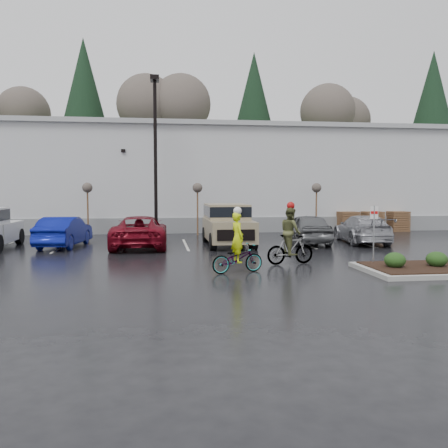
{
  "coord_description": "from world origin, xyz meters",
  "views": [
    {
      "loc": [
        -3.77,
        -15.78,
        2.74
      ],
      "look_at": [
        -1.05,
        4.29,
        1.3
      ],
      "focal_mm": 38.0,
      "sensor_mm": 36.0,
      "label": 1
    }
  ],
  "objects": [
    {
      "name": "shrub_a",
      "position": [
        4.0,
        -1.0,
        0.41
      ],
      "size": [
        0.7,
        0.7,
        0.52
      ],
      "primitive_type": "ellipsoid",
      "color": "#133613",
      "rests_on": "curb_island"
    },
    {
      "name": "car_far_silver",
      "position": [
        6.68,
        7.63,
        0.73
      ],
      "size": [
        2.64,
        5.22,
        1.45
      ],
      "primitive_type": "imported",
      "rotation": [
        0.0,
        0.0,
        3.02
      ],
      "color": "#A6A7AE",
      "rests_on": "ground"
    },
    {
      "name": "shrub_b",
      "position": [
        5.5,
        -1.0,
        0.41
      ],
      "size": [
        0.7,
        0.7,
        0.52
      ],
      "primitive_type": "ellipsoid",
      "color": "#133613",
      "rests_on": "curb_island"
    },
    {
      "name": "wooded_ridge",
      "position": [
        0.0,
        45.0,
        3.0
      ],
      "size": [
        80.0,
        25.0,
        6.0
      ],
      "primitive_type": "cube",
      "color": "#273B18",
      "rests_on": "ground"
    },
    {
      "name": "car_blue",
      "position": [
        -8.39,
        7.94,
        0.74
      ],
      "size": [
        2.11,
        4.63,
        1.47
      ],
      "primitive_type": "imported",
      "rotation": [
        0.0,
        0.0,
        3.02
      ],
      "color": "navy",
      "rests_on": "ground"
    },
    {
      "name": "pallet_stack_b",
      "position": [
        10.2,
        14.0,
        0.68
      ],
      "size": [
        1.2,
        1.2,
        1.35
      ],
      "primitive_type": "cube",
      "color": "#4C321E",
      "rests_on": "ground"
    },
    {
      "name": "fire_lane_sign",
      "position": [
        3.8,
        0.2,
        1.41
      ],
      "size": [
        0.3,
        0.05,
        2.2
      ],
      "color": "gray",
      "rests_on": "ground"
    },
    {
      "name": "car_red",
      "position": [
        -4.74,
        7.27,
        0.76
      ],
      "size": [
        2.63,
        5.51,
        1.52
      ],
      "primitive_type": "imported",
      "rotation": [
        0.0,
        0.0,
        3.12
      ],
      "color": "maroon",
      "rests_on": "ground"
    },
    {
      "name": "sapling_east",
      "position": [
        6.0,
        13.0,
        2.73
      ],
      "size": [
        0.6,
        0.6,
        3.2
      ],
      "color": "#4C321E",
      "rests_on": "ground"
    },
    {
      "name": "lamppost",
      "position": [
        -4.0,
        12.0,
        5.69
      ],
      "size": [
        0.5,
        1.0,
        9.22
      ],
      "color": "black",
      "rests_on": "ground"
    },
    {
      "name": "cyclist_hivis",
      "position": [
        -1.23,
        -0.36,
        0.69
      ],
      "size": [
        1.92,
        1.11,
        2.2
      ],
      "rotation": [
        0.0,
        0.0,
        1.85
      ],
      "color": "#3F3F44",
      "rests_on": "ground"
    },
    {
      "name": "ground",
      "position": [
        0.0,
        0.0,
        0.0
      ],
      "size": [
        120.0,
        120.0,
        0.0
      ],
      "primitive_type": "plane",
      "color": "black",
      "rests_on": "ground"
    },
    {
      "name": "cyclist_olive",
      "position": [
        1.01,
        1.16,
        0.85
      ],
      "size": [
        1.85,
        0.93,
        2.32
      ],
      "rotation": [
        0.0,
        0.0,
        1.76
      ],
      "color": "#3F3F44",
      "rests_on": "ground"
    },
    {
      "name": "sapling_west",
      "position": [
        -8.0,
        13.0,
        2.73
      ],
      "size": [
        0.6,
        0.6,
        3.2
      ],
      "color": "#4C321E",
      "rests_on": "ground"
    },
    {
      "name": "warehouse",
      "position": [
        0.0,
        21.99,
        3.65
      ],
      "size": [
        60.5,
        15.5,
        7.2
      ],
      "color": "#B6B8BB",
      "rests_on": "ground"
    },
    {
      "name": "car_grey",
      "position": [
        3.72,
        7.62,
        0.78
      ],
      "size": [
        2.21,
        4.69,
        1.55
      ],
      "primitive_type": "imported",
      "rotation": [
        0.0,
        0.0,
        3.06
      ],
      "color": "#5B5D60",
      "rests_on": "ground"
    },
    {
      "name": "pallet_stack_c",
      "position": [
        12.0,
        14.0,
        0.68
      ],
      "size": [
        1.2,
        1.2,
        1.35
      ],
      "primitive_type": "cube",
      "color": "#4C321E",
      "rests_on": "ground"
    },
    {
      "name": "suv_tan",
      "position": [
        -0.43,
        7.45,
        1.03
      ],
      "size": [
        2.2,
        5.1,
        2.06
      ],
      "primitive_type": null,
      "color": "gray",
      "rests_on": "ground"
    },
    {
      "name": "sapling_mid",
      "position": [
        -1.5,
        13.0,
        2.73
      ],
      "size": [
        0.6,
        0.6,
        3.2
      ],
      "color": "#4C321E",
      "rests_on": "ground"
    },
    {
      "name": "pallet_stack_a",
      "position": [
        8.5,
        14.0,
        0.68
      ],
      "size": [
        1.2,
        1.2,
        1.35
      ],
      "primitive_type": "cube",
      "color": "#4C321E",
      "rests_on": "ground"
    }
  ]
}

